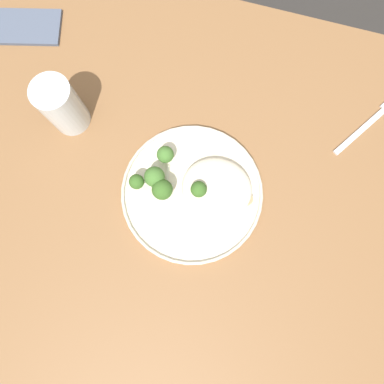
# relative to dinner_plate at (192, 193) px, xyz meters

# --- Properties ---
(ground) EXTENTS (6.00, 6.00, 0.00)m
(ground) POSITION_rel_dinner_plate_xyz_m (-0.01, 0.03, -0.75)
(ground) COLOR #2D2B28
(wooden_dining_table) EXTENTS (1.40, 1.00, 0.74)m
(wooden_dining_table) POSITION_rel_dinner_plate_xyz_m (-0.01, 0.03, -0.09)
(wooden_dining_table) COLOR brown
(wooden_dining_table) RESTS_ON ground
(dinner_plate) EXTENTS (0.29, 0.29, 0.02)m
(dinner_plate) POSITION_rel_dinner_plate_xyz_m (0.00, 0.00, 0.00)
(dinner_plate) COLOR beige
(dinner_plate) RESTS_ON wooden_dining_table
(noodle_bed) EXTENTS (0.14, 0.13, 0.03)m
(noodle_bed) POSITION_rel_dinner_plate_xyz_m (-0.05, -0.02, 0.02)
(noodle_bed) COLOR beige
(noodle_bed) RESTS_ON dinner_plate
(seared_scallop_on_noodles) EXTENTS (0.03, 0.03, 0.01)m
(seared_scallop_on_noodles) POSITION_rel_dinner_plate_xyz_m (-0.04, 0.02, 0.01)
(seared_scallop_on_noodles) COLOR #E5C689
(seared_scallop_on_noodles) RESTS_ON dinner_plate
(seared_scallop_tilted_round) EXTENTS (0.02, 0.02, 0.01)m
(seared_scallop_tilted_round) POSITION_rel_dinner_plate_xyz_m (-0.05, -0.01, 0.01)
(seared_scallop_tilted_round) COLOR #DBB77A
(seared_scallop_tilted_round) RESTS_ON dinner_plate
(seared_scallop_left_edge) EXTENTS (0.02, 0.02, 0.02)m
(seared_scallop_left_edge) POSITION_rel_dinner_plate_xyz_m (-0.07, -0.05, 0.01)
(seared_scallop_left_edge) COLOR #DBB77A
(seared_scallop_left_edge) RESTS_ON dinner_plate
(seared_scallop_right_edge) EXTENTS (0.03, 0.03, 0.01)m
(seared_scallop_right_edge) POSITION_rel_dinner_plate_xyz_m (-0.06, 0.01, 0.01)
(seared_scallop_right_edge) COLOR #DBB77A
(seared_scallop_right_edge) RESTS_ON dinner_plate
(seared_scallop_front_small) EXTENTS (0.02, 0.02, 0.02)m
(seared_scallop_front_small) POSITION_rel_dinner_plate_xyz_m (-0.11, -0.01, 0.01)
(seared_scallop_front_small) COLOR #E5C689
(seared_scallop_front_small) RESTS_ON dinner_plate
(seared_scallop_rear_pale) EXTENTS (0.03, 0.03, 0.01)m
(seared_scallop_rear_pale) POSITION_rel_dinner_plate_xyz_m (-0.00, -0.02, 0.01)
(seared_scallop_rear_pale) COLOR #E5C689
(seared_scallop_rear_pale) RESTS_ON dinner_plate
(broccoli_floret_rear_charred) EXTENTS (0.04, 0.04, 0.06)m
(broccoli_floret_rear_charred) POSITION_rel_dinner_plate_xyz_m (0.06, 0.02, 0.04)
(broccoli_floret_rear_charred) COLOR #89A356
(broccoli_floret_rear_charred) RESTS_ON dinner_plate
(broccoli_floret_beside_noodles) EXTENTS (0.04, 0.04, 0.06)m
(broccoli_floret_beside_noodles) POSITION_rel_dinner_plate_xyz_m (0.08, -0.00, 0.04)
(broccoli_floret_beside_noodles) COLOR #7A994C
(broccoli_floret_beside_noodles) RESTS_ON dinner_plate
(broccoli_floret_right_tilted) EXTENTS (0.03, 0.03, 0.05)m
(broccoli_floret_right_tilted) POSITION_rel_dinner_plate_xyz_m (0.07, -0.06, 0.03)
(broccoli_floret_right_tilted) COLOR #89A356
(broccoli_floret_right_tilted) RESTS_ON dinner_plate
(broccoli_floret_front_edge) EXTENTS (0.03, 0.03, 0.05)m
(broccoli_floret_front_edge) POSITION_rel_dinner_plate_xyz_m (-0.01, -0.00, 0.04)
(broccoli_floret_front_edge) COLOR #7A994C
(broccoli_floret_front_edge) RESTS_ON dinner_plate
(broccoli_floret_left_leaning) EXTENTS (0.03, 0.03, 0.05)m
(broccoli_floret_left_leaning) POSITION_rel_dinner_plate_xyz_m (0.11, 0.01, 0.03)
(broccoli_floret_left_leaning) COLOR #89A356
(broccoli_floret_left_leaning) RESTS_ON dinner_plate
(onion_sliver_short_strip) EXTENTS (0.02, 0.06, 0.00)m
(onion_sliver_short_strip) POSITION_rel_dinner_plate_xyz_m (0.06, -0.01, 0.01)
(onion_sliver_short_strip) COLOR silver
(onion_sliver_short_strip) RESTS_ON dinner_plate
(onion_sliver_pale_crescent) EXTENTS (0.01, 0.05, 0.00)m
(onion_sliver_pale_crescent) POSITION_rel_dinner_plate_xyz_m (0.04, 0.02, 0.01)
(onion_sliver_pale_crescent) COLOR silver
(onion_sliver_pale_crescent) RESTS_ON dinner_plate
(water_glass) EXTENTS (0.08, 0.08, 0.13)m
(water_glass) POSITION_rel_dinner_plate_xyz_m (0.29, -0.09, 0.05)
(water_glass) COLOR silver
(water_glass) RESTS_ON wooden_dining_table
(dinner_fork) EXTENTS (0.12, 0.16, 0.00)m
(dinner_fork) POSITION_rel_dinner_plate_xyz_m (-0.33, -0.25, -0.01)
(dinner_fork) COLOR silver
(dinner_fork) RESTS_ON wooden_dining_table
(folded_napkin) EXTENTS (0.17, 0.12, 0.01)m
(folded_napkin) POSITION_rel_dinner_plate_xyz_m (0.46, -0.27, -0.00)
(folded_napkin) COLOR #4C566B
(folded_napkin) RESTS_ON wooden_dining_table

